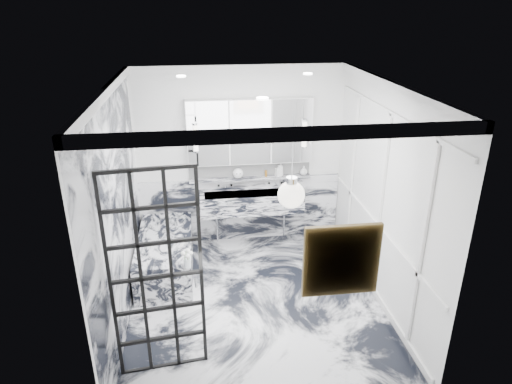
{
  "coord_description": "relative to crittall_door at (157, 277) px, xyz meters",
  "views": [
    {
      "loc": [
        -0.62,
        -4.91,
        3.64
      ],
      "look_at": [
        0.08,
        0.5,
        1.35
      ],
      "focal_mm": 32.0,
      "sensor_mm": 36.0,
      "label": 1
    }
  ],
  "objects": [
    {
      "name": "bathtub",
      "position": [
        -0.07,
        1.9,
        -0.85
      ],
      "size": [
        0.75,
        1.65,
        0.55
      ],
      "primitive_type": "cube",
      "color": "silver",
      "rests_on": "floor"
    },
    {
      "name": "soap_bottle_b",
      "position": [
        1.69,
        2.71,
        0.05
      ],
      "size": [
        0.1,
        0.11,
        0.18
      ],
      "primitive_type": "imported",
      "rotation": [
        0.0,
        0.0,
        0.34
      ],
      "color": "#4C4C51",
      "rests_on": "ledge"
    },
    {
      "name": "wall_front",
      "position": [
        1.1,
        -0.8,
        0.27
      ],
      "size": [
        3.6,
        0.0,
        3.6
      ],
      "primitive_type": "plane",
      "rotation": [
        -1.57,
        0.0,
        0.0
      ],
      "color": "white",
      "rests_on": "floor"
    },
    {
      "name": "mirror_cabinet",
      "position": [
        1.25,
        2.73,
        0.69
      ],
      "size": [
        1.9,
        0.16,
        1.0
      ],
      "primitive_type": "cube",
      "color": "white",
      "rests_on": "wall_back"
    },
    {
      "name": "wall_left",
      "position": [
        -0.5,
        1.0,
        0.27
      ],
      "size": [
        0.0,
        3.6,
        3.6
      ],
      "primitive_type": "plane",
      "rotation": [
        1.57,
        0.0,
        1.57
      ],
      "color": "white",
      "rests_on": "floor"
    },
    {
      "name": "wall_right",
      "position": [
        2.7,
        1.0,
        0.27
      ],
      "size": [
        0.0,
        3.6,
        3.6
      ],
      "primitive_type": "plane",
      "rotation": [
        1.57,
        0.0,
        -1.57
      ],
      "color": "white",
      "rests_on": "floor"
    },
    {
      "name": "wall_back",
      "position": [
        1.1,
        2.8,
        0.27
      ],
      "size": [
        3.6,
        0.0,
        3.6
      ],
      "primitive_type": "plane",
      "rotation": [
        1.57,
        0.0,
        0.0
      ],
      "color": "white",
      "rests_on": "floor"
    },
    {
      "name": "crittall_door",
      "position": [
        0.0,
        0.0,
        0.0
      ],
      "size": [
        0.88,
        0.14,
        2.26
      ],
      "primitive_type": null,
      "rotation": [
        0.0,
        0.0,
        0.11
      ],
      "color": "black",
      "rests_on": "floor"
    },
    {
      "name": "trough_sink",
      "position": [
        1.25,
        2.56,
        -0.4
      ],
      "size": [
        1.6,
        0.45,
        0.3
      ],
      "primitive_type": "cube",
      "color": "silver",
      "rests_on": "wall_back"
    },
    {
      "name": "sconce_left",
      "position": [
        0.43,
        2.63,
        0.65
      ],
      "size": [
        0.07,
        0.07,
        0.4
      ],
      "primitive_type": "cylinder",
      "color": "white",
      "rests_on": "mirror_cabinet"
    },
    {
      "name": "marble_clad_back",
      "position": [
        1.1,
        2.78,
        -0.6
      ],
      "size": [
        3.18,
        0.05,
        1.05
      ],
      "primitive_type": "cube",
      "color": "silver",
      "rests_on": "floor"
    },
    {
      "name": "pendant_light",
      "position": [
        1.29,
        -0.16,
        0.88
      ],
      "size": [
        0.25,
        0.25,
        0.25
      ],
      "primitive_type": "sphere",
      "color": "white",
      "rests_on": "ceiling"
    },
    {
      "name": "soap_bottle_a",
      "position": [
        1.73,
        2.71,
        0.08
      ],
      "size": [
        0.09,
        0.09,
        0.23
      ],
      "primitive_type": "imported",
      "rotation": [
        0.0,
        0.0,
        -0.02
      ],
      "color": "#8C5919",
      "rests_on": "ledge"
    },
    {
      "name": "subway_tile",
      "position": [
        1.25,
        2.78,
        0.08
      ],
      "size": [
        1.9,
        0.03,
        0.23
      ],
      "primitive_type": "cube",
      "color": "white",
      "rests_on": "wall_back"
    },
    {
      "name": "sconce_right",
      "position": [
        2.07,
        2.63,
        0.65
      ],
      "size": [
        0.07,
        0.07,
        0.4
      ],
      "primitive_type": "cylinder",
      "color": "white",
      "rests_on": "mirror_cabinet"
    },
    {
      "name": "ledge",
      "position": [
        1.25,
        2.72,
        -0.06
      ],
      "size": [
        1.9,
        0.14,
        0.04
      ],
      "primitive_type": "cube",
      "color": "silver",
      "rests_on": "wall_back"
    },
    {
      "name": "floor",
      "position": [
        1.1,
        1.0,
        -1.13
      ],
      "size": [
        3.6,
        3.6,
        0.0
      ],
      "primitive_type": "plane",
      "color": "silver",
      "rests_on": "ground"
    },
    {
      "name": "amber_bottle",
      "position": [
        1.5,
        2.71,
        0.01
      ],
      "size": [
        0.04,
        0.04,
        0.1
      ],
      "primitive_type": "cylinder",
      "color": "#8C5919",
      "rests_on": "ledge"
    },
    {
      "name": "flower_vase",
      "position": [
        0.26,
        1.08,
        -0.52
      ],
      "size": [
        0.08,
        0.08,
        0.12
      ],
      "primitive_type": "cylinder",
      "color": "silver",
      "rests_on": "bathtub"
    },
    {
      "name": "panel_molding",
      "position": [
        2.68,
        1.0,
        0.17
      ],
      "size": [
        0.03,
        3.4,
        2.3
      ],
      "primitive_type": "cube",
      "color": "white",
      "rests_on": "floor"
    },
    {
      "name": "soap_bottle_c",
      "position": [
        2.1,
        2.71,
        0.03
      ],
      "size": [
        0.14,
        0.14,
        0.15
      ],
      "primitive_type": "imported",
      "rotation": [
        0.0,
        0.0,
        0.32
      ],
      "color": "silver",
      "rests_on": "ledge"
    },
    {
      "name": "artwork",
      "position": [
        1.61,
        -0.76,
        0.52
      ],
      "size": [
        0.55,
        0.05,
        0.55
      ],
      "primitive_type": "cube",
      "color": "#C16213",
      "rests_on": "wall_front"
    },
    {
      "name": "marble_clad_left",
      "position": [
        -0.48,
        1.0,
        0.21
      ],
      "size": [
        0.02,
        3.56,
        2.68
      ],
      "primitive_type": "cube",
      "color": "silver",
      "rests_on": "floor"
    },
    {
      "name": "ceiling",
      "position": [
        1.1,
        1.0,
        1.67
      ],
      "size": [
        3.6,
        3.6,
        0.0
      ],
      "primitive_type": "plane",
      "rotation": [
        3.14,
        0.0,
        0.0
      ],
      "color": "white",
      "rests_on": "wall_back"
    },
    {
      "name": "face_pot",
      "position": [
        1.06,
        2.71,
        0.04
      ],
      "size": [
        0.17,
        0.17,
        0.17
      ],
      "primitive_type": "sphere",
      "color": "white",
      "rests_on": "ledge"
    }
  ]
}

